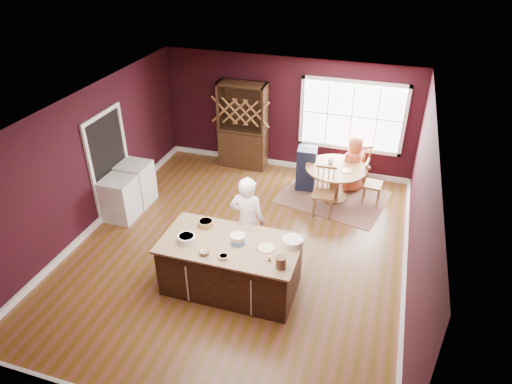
% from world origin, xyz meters
% --- Properties ---
extents(room_shell, '(7.00, 7.00, 7.00)m').
position_xyz_m(room_shell, '(0.00, 0.00, 1.35)').
color(room_shell, brown).
rests_on(room_shell, ground).
extents(window, '(2.36, 0.10, 1.66)m').
position_xyz_m(window, '(1.50, 3.47, 1.50)').
color(window, white).
rests_on(window, room_shell).
extents(doorway, '(0.08, 1.26, 2.13)m').
position_xyz_m(doorway, '(-2.97, 0.60, 1.02)').
color(doorway, white).
rests_on(doorway, room_shell).
extents(kitchen_island, '(2.21, 1.16, 0.92)m').
position_xyz_m(kitchen_island, '(0.21, -0.99, 0.44)').
color(kitchen_island, black).
rests_on(kitchen_island, ground).
extents(dining_table, '(1.30, 1.30, 0.75)m').
position_xyz_m(dining_table, '(1.39, 2.35, 0.53)').
color(dining_table, brown).
rests_on(dining_table, ground).
extents(baker, '(0.63, 0.42, 1.72)m').
position_xyz_m(baker, '(0.26, -0.27, 0.86)').
color(baker, white).
rests_on(baker, ground).
extents(layer_cake, '(0.33, 0.33, 0.13)m').
position_xyz_m(layer_cake, '(0.32, -0.94, 0.99)').
color(layer_cake, white).
rests_on(layer_cake, kitchen_island).
extents(bowl_blue, '(0.29, 0.29, 0.11)m').
position_xyz_m(bowl_blue, '(-0.45, -1.16, 0.97)').
color(bowl_blue, silver).
rests_on(bowl_blue, kitchen_island).
extents(bowl_yellow, '(0.26, 0.26, 0.10)m').
position_xyz_m(bowl_yellow, '(-0.33, -0.68, 0.97)').
color(bowl_yellow, '#A6814A').
rests_on(bowl_yellow, kitchen_island).
extents(bowl_pink, '(0.16, 0.16, 0.06)m').
position_xyz_m(bowl_pink, '(-0.06, -1.38, 0.95)').
color(bowl_pink, white).
rests_on(bowl_pink, kitchen_island).
extents(bowl_olive, '(0.15, 0.15, 0.06)m').
position_xyz_m(bowl_olive, '(0.25, -1.38, 0.95)').
color(bowl_olive, '#F6E8B3').
rests_on(bowl_olive, kitchen_island).
extents(drinking_glass, '(0.07, 0.07, 0.14)m').
position_xyz_m(drinking_glass, '(0.66, -1.09, 0.99)').
color(drinking_glass, silver).
rests_on(drinking_glass, kitchen_island).
extents(dinner_plate, '(0.27, 0.27, 0.02)m').
position_xyz_m(dinner_plate, '(0.80, -0.95, 0.93)').
color(dinner_plate, beige).
rests_on(dinner_plate, kitchen_island).
extents(white_tub, '(0.32, 0.32, 0.11)m').
position_xyz_m(white_tub, '(1.16, -0.74, 0.98)').
color(white_tub, white).
rests_on(white_tub, kitchen_island).
extents(stoneware_crock, '(0.16, 0.16, 0.19)m').
position_xyz_m(stoneware_crock, '(1.13, -1.33, 1.01)').
color(stoneware_crock, brown).
rests_on(stoneware_crock, kitchen_island).
extents(toy_figurine, '(0.04, 0.04, 0.07)m').
position_xyz_m(toy_figurine, '(0.93, -1.23, 0.96)').
color(toy_figurine, gold).
rests_on(toy_figurine, kitchen_island).
extents(rug, '(2.52, 2.14, 0.01)m').
position_xyz_m(rug, '(1.39, 2.35, 0.01)').
color(rug, brown).
rests_on(rug, ground).
extents(chair_east, '(0.41, 0.43, 0.97)m').
position_xyz_m(chair_east, '(2.19, 2.41, 0.48)').
color(chair_east, brown).
rests_on(chair_east, ground).
extents(chair_south, '(0.46, 0.44, 1.05)m').
position_xyz_m(chair_south, '(1.27, 1.63, 0.53)').
color(chair_south, olive).
rests_on(chair_south, ground).
extents(chair_north, '(0.58, 0.57, 1.04)m').
position_xyz_m(chair_north, '(1.79, 3.15, 0.52)').
color(chair_north, brown).
rests_on(chair_north, ground).
extents(seated_woman, '(0.76, 0.73, 1.30)m').
position_xyz_m(seated_woman, '(1.71, 2.83, 0.65)').
color(seated_woman, '#D9633A').
rests_on(seated_woman, ground).
extents(high_chair, '(0.45, 0.45, 1.03)m').
position_xyz_m(high_chair, '(0.70, 2.60, 0.51)').
color(high_chair, black).
rests_on(high_chair, ground).
extents(toddler, '(0.18, 0.14, 0.26)m').
position_xyz_m(toddler, '(0.64, 2.70, 0.81)').
color(toddler, '#8CA5BF').
rests_on(toddler, high_chair).
extents(table_plate, '(0.21, 0.21, 0.02)m').
position_xyz_m(table_plate, '(1.62, 2.25, 0.76)').
color(table_plate, beige).
rests_on(table_plate, dining_table).
extents(table_cup, '(0.15, 0.15, 0.10)m').
position_xyz_m(table_cup, '(1.25, 2.49, 0.80)').
color(table_cup, white).
rests_on(table_cup, dining_table).
extents(hutch, '(1.15, 0.48, 2.10)m').
position_xyz_m(hutch, '(-1.00, 3.22, 1.05)').
color(hutch, '#381A10').
rests_on(hutch, ground).
extents(washer, '(0.61, 0.59, 0.89)m').
position_xyz_m(washer, '(-2.64, 0.28, 0.44)').
color(washer, silver).
rests_on(washer, ground).
extents(dryer, '(0.63, 0.61, 0.92)m').
position_xyz_m(dryer, '(-2.64, 0.92, 0.46)').
color(dryer, white).
rests_on(dryer, ground).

